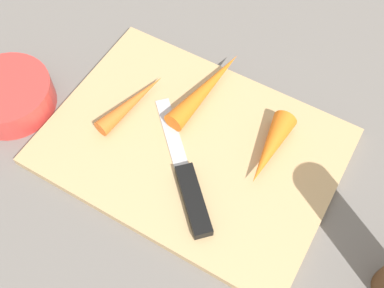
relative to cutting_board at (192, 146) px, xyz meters
The scene contains 7 objects.
ground_plane 0.01m from the cutting_board, ahead, with size 1.40×1.40×0.00m, color slate.
cutting_board is the anchor object (origin of this frame).
knife 0.07m from the cutting_board, 61.46° to the right, with size 0.16×0.15×0.01m.
carrot_medium 0.10m from the cutting_board, behind, with size 0.02×0.02×0.11m, color orange.
carrot_shortest 0.10m from the cutting_board, 20.29° to the left, with size 0.03×0.03×0.10m, color orange.
carrot_longest 0.08m from the cutting_board, 106.43° to the left, with size 0.03×0.03×0.14m, color orange.
small_bowl 0.25m from the cutting_board, 166.10° to the right, with size 0.12×0.12×0.04m, color red.
Camera 1 is at (0.15, -0.27, 0.52)m, focal length 44.43 mm.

